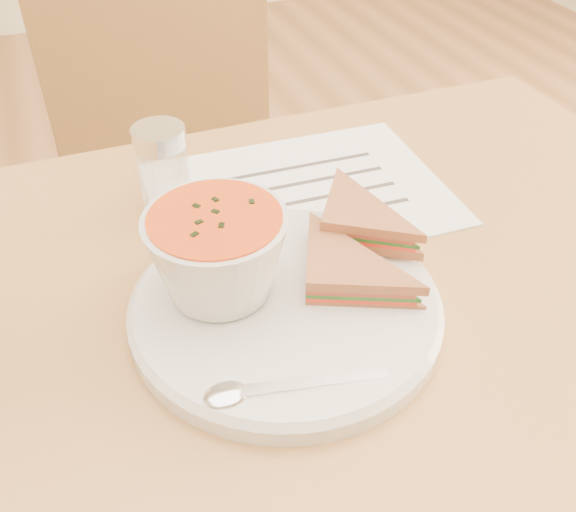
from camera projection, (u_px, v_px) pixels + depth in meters
name	position (u px, v px, depth m)	size (l,w,h in m)	color
chair_far	(198.00, 183.00, 1.20)	(0.45, 0.45, 1.00)	brown
plate	(286.00, 308.00, 0.58)	(0.28, 0.28, 0.02)	silver
soup_bowl	(218.00, 258.00, 0.55)	(0.12, 0.12, 0.08)	silver
sandwich_half_a	(306.00, 297.00, 0.55)	(0.10, 0.10, 0.03)	#995B36
sandwich_half_b	(320.00, 235.00, 0.60)	(0.10, 0.10, 0.03)	#995B36
spoon	(294.00, 386.00, 0.49)	(0.18, 0.04, 0.01)	silver
paper_menu	(300.00, 193.00, 0.73)	(0.33, 0.24, 0.00)	white
condiment_shaker	(164.00, 171.00, 0.68)	(0.06, 0.06, 0.10)	silver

